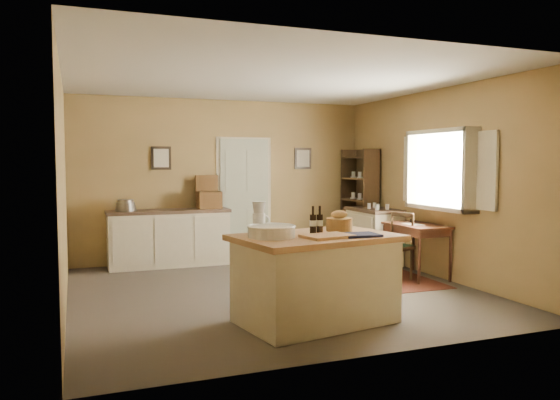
# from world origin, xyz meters

# --- Properties ---
(ground) EXTENTS (5.00, 5.00, 0.00)m
(ground) POSITION_xyz_m (0.00, 0.00, 0.00)
(ground) COLOR brown
(ground) RESTS_ON ground
(wall_back) EXTENTS (5.00, 0.10, 2.70)m
(wall_back) POSITION_xyz_m (0.00, 2.50, 1.35)
(wall_back) COLOR #997A48
(wall_back) RESTS_ON ground
(wall_front) EXTENTS (5.00, 0.10, 2.70)m
(wall_front) POSITION_xyz_m (0.00, -2.50, 1.35)
(wall_front) COLOR #997A48
(wall_front) RESTS_ON ground
(wall_left) EXTENTS (0.10, 5.00, 2.70)m
(wall_left) POSITION_xyz_m (-2.50, 0.00, 1.35)
(wall_left) COLOR #997A48
(wall_left) RESTS_ON ground
(wall_right) EXTENTS (0.10, 5.00, 2.70)m
(wall_right) POSITION_xyz_m (2.50, 0.00, 1.35)
(wall_right) COLOR #997A48
(wall_right) RESTS_ON ground
(ceiling) EXTENTS (5.00, 5.00, 0.00)m
(ceiling) POSITION_xyz_m (0.00, 0.00, 2.70)
(ceiling) COLOR silver
(ceiling) RESTS_ON wall_back
(door) EXTENTS (0.97, 0.06, 2.11)m
(door) POSITION_xyz_m (0.35, 2.47, 1.05)
(door) COLOR #A0A489
(door) RESTS_ON ground
(framed_prints) EXTENTS (2.82, 0.02, 0.38)m
(framed_prints) POSITION_xyz_m (0.20, 2.48, 1.72)
(framed_prints) COLOR black
(framed_prints) RESTS_ON ground
(window) EXTENTS (0.25, 1.99, 1.12)m
(window) POSITION_xyz_m (2.42, -0.20, 1.55)
(window) COLOR beige
(window) RESTS_ON ground
(work_island) EXTENTS (1.78, 1.33, 1.20)m
(work_island) POSITION_xyz_m (-0.08, -1.42, 0.48)
(work_island) COLOR beige
(work_island) RESTS_ON ground
(sideboard) EXTENTS (1.92, 0.55, 1.18)m
(sideboard) POSITION_xyz_m (-0.98, 2.20, 0.48)
(sideboard) COLOR beige
(sideboard) RESTS_ON ground
(rug) EXTENTS (1.14, 1.62, 0.01)m
(rug) POSITION_xyz_m (1.75, 0.08, 0.00)
(rug) COLOR #522615
(rug) RESTS_ON ground
(writing_desk) EXTENTS (0.59, 0.96, 0.82)m
(writing_desk) POSITION_xyz_m (2.20, 0.09, 0.67)
(writing_desk) COLOR #33190F
(writing_desk) RESTS_ON ground
(desk_chair) EXTENTS (0.56, 0.56, 0.92)m
(desk_chair) POSITION_xyz_m (1.79, 0.03, 0.46)
(desk_chair) COLOR #302113
(desk_chair) RESTS_ON ground
(right_cabinet) EXTENTS (0.56, 1.01, 0.99)m
(right_cabinet) POSITION_xyz_m (2.20, 1.26, 0.46)
(right_cabinet) COLOR beige
(right_cabinet) RESTS_ON ground
(shelving_unit) EXTENTS (0.32, 0.85, 1.88)m
(shelving_unit) POSITION_xyz_m (2.35, 1.95, 0.94)
(shelving_unit) COLOR #302113
(shelving_unit) RESTS_ON ground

